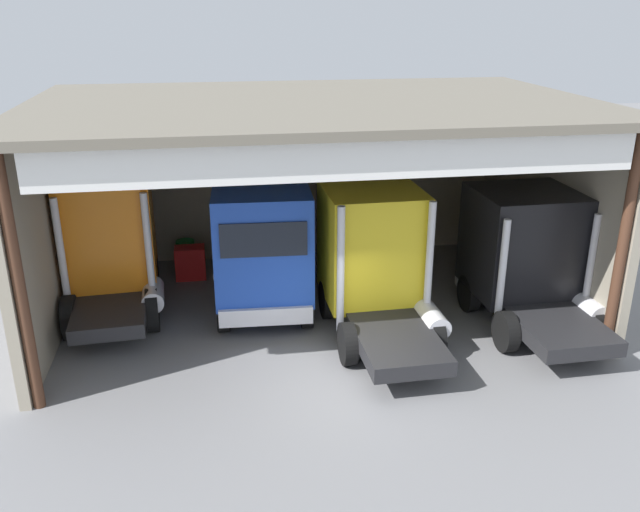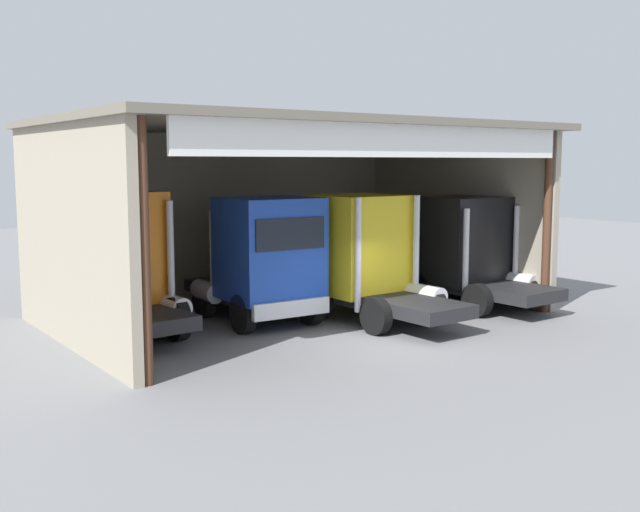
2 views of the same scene
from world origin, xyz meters
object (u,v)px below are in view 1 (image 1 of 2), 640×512
at_px(truck_orange_center_right_bay, 110,241).
at_px(oil_drum, 186,254).
at_px(truck_black_center_left_bay, 526,255).
at_px(truck_blue_center_bay, 262,250).
at_px(tool_cart, 190,263).
at_px(truck_yellow_right_bay, 375,260).

height_order(truck_orange_center_right_bay, oil_drum, truck_orange_center_right_bay).
height_order(truck_orange_center_right_bay, truck_black_center_left_bay, truck_orange_center_right_bay).
bearing_deg(truck_blue_center_bay, tool_cart, -53.38).
distance_m(truck_black_center_left_bay, tool_cart, 9.80).
relative_size(truck_orange_center_right_bay, truck_blue_center_bay, 0.91).
bearing_deg(truck_blue_center_bay, truck_black_center_left_bay, 171.78).
relative_size(truck_blue_center_bay, tool_cart, 5.25).
height_order(truck_yellow_right_bay, oil_drum, truck_yellow_right_bay).
bearing_deg(truck_black_center_left_bay, truck_orange_center_right_bay, 166.88).
bearing_deg(truck_black_center_left_bay, oil_drum, 148.42).
bearing_deg(tool_cart, truck_yellow_right_bay, -41.13).
xyz_separation_m(truck_blue_center_bay, truck_yellow_right_bay, (2.75, -1.16, 0.01)).
distance_m(oil_drum, tool_cart, 0.99).
xyz_separation_m(truck_orange_center_right_bay, truck_black_center_left_bay, (10.65, -2.32, -0.19)).
relative_size(truck_orange_center_right_bay, truck_black_center_left_bay, 0.98).
bearing_deg(truck_yellow_right_bay, truck_blue_center_bay, 156.24).
distance_m(truck_yellow_right_bay, truck_black_center_left_bay, 3.97).
height_order(truck_blue_center_bay, tool_cart, truck_blue_center_bay).
bearing_deg(truck_orange_center_right_bay, truck_yellow_right_bay, -21.08).
relative_size(truck_yellow_right_bay, tool_cart, 5.21).
height_order(truck_yellow_right_bay, truck_black_center_left_bay, truck_yellow_right_bay).
relative_size(truck_yellow_right_bay, truck_black_center_left_bay, 1.07).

